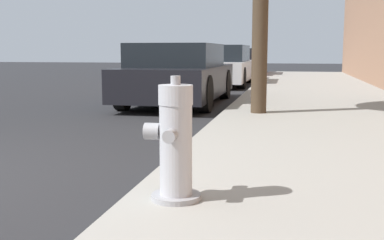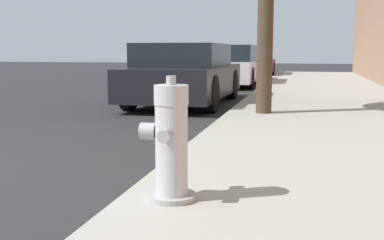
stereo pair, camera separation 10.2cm
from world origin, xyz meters
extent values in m
cube|color=#99968E|center=(3.88, 0.00, 0.07)|extent=(3.35, 40.00, 0.13)
cylinder|color=#97979C|center=(2.56, -0.33, 0.15)|extent=(0.33, 0.33, 0.04)
cylinder|color=#B2B2B7|center=(2.56, -0.33, 0.47)|extent=(0.21, 0.21, 0.60)
cylinder|color=#B2B2B7|center=(2.56, -0.33, 0.83)|extent=(0.22, 0.22, 0.13)
cylinder|color=#97979C|center=(2.56, -0.33, 0.92)|extent=(0.06, 0.06, 0.06)
cylinder|color=#97979C|center=(2.56, -0.48, 0.59)|extent=(0.08, 0.08, 0.08)
cylinder|color=#97979C|center=(2.56, -0.18, 0.59)|extent=(0.08, 0.08, 0.08)
cylinder|color=#97979C|center=(2.40, -0.33, 0.59)|extent=(0.10, 0.11, 0.11)
cube|color=black|center=(0.98, 6.47, 0.49)|extent=(1.74, 4.15, 0.61)
cube|color=black|center=(0.98, 6.31, 1.02)|extent=(1.60, 2.29, 0.46)
cylinder|color=black|center=(0.19, 7.76, 0.34)|extent=(0.20, 0.68, 0.68)
cylinder|color=black|center=(1.77, 7.76, 0.34)|extent=(0.20, 0.68, 0.68)
cylinder|color=black|center=(0.19, 5.18, 0.34)|extent=(0.20, 0.68, 0.68)
cylinder|color=black|center=(1.77, 5.18, 0.34)|extent=(0.20, 0.68, 0.68)
cube|color=silver|center=(1.01, 12.13, 0.48)|extent=(1.85, 4.49, 0.60)
cube|color=black|center=(1.01, 11.95, 1.03)|extent=(1.70, 2.47, 0.51)
cylinder|color=black|center=(0.17, 13.52, 0.32)|extent=(0.20, 0.64, 0.64)
cylinder|color=black|center=(1.86, 13.52, 0.32)|extent=(0.20, 0.64, 0.64)
cylinder|color=black|center=(0.17, 10.73, 0.32)|extent=(0.20, 0.64, 0.64)
cylinder|color=black|center=(1.86, 10.73, 0.32)|extent=(0.20, 0.64, 0.64)
cube|color=maroon|center=(1.16, 17.68, 0.45)|extent=(1.76, 4.38, 0.56)
cube|color=black|center=(1.16, 17.51, 0.97)|extent=(1.62, 2.41, 0.48)
cylinder|color=black|center=(0.37, 19.04, 0.31)|extent=(0.20, 0.62, 0.62)
cylinder|color=black|center=(1.96, 19.04, 0.31)|extent=(0.20, 0.62, 0.62)
cylinder|color=black|center=(0.37, 16.33, 0.31)|extent=(0.20, 0.62, 0.62)
cylinder|color=black|center=(1.96, 16.33, 0.31)|extent=(0.20, 0.62, 0.62)
cylinder|color=#423323|center=(2.78, 4.32, 1.51)|extent=(0.25, 0.25, 2.76)
camera|label=1|loc=(3.29, -3.33, 1.11)|focal=45.00mm
camera|label=2|loc=(3.39, -3.31, 1.11)|focal=45.00mm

